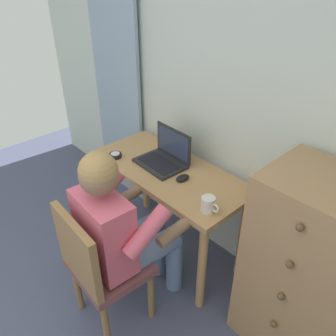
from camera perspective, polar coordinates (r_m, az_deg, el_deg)
wall_back at (r=2.13m, az=13.11°, el=11.43°), size 4.80×0.05×2.50m
curtain_panel at (r=2.98m, az=-8.67°, el=15.29°), size 0.60×0.03×2.26m
desk at (r=2.39m, az=0.13°, el=-2.73°), size 1.15×0.53×0.73m
dresser at (r=2.02m, az=22.08°, el=-15.46°), size 0.57×0.49×1.12m
chair at (r=2.05m, az=-11.45°, el=-15.58°), size 0.44×0.42×0.87m
person_seated at (r=1.98m, az=-7.43°, el=-9.70°), size 0.55×0.60×1.18m
laptop at (r=2.37m, az=-0.57°, el=1.95°), size 0.35×0.26×0.24m
computer_mouse at (r=2.21m, az=2.45°, el=-1.68°), size 0.07×0.10×0.03m
desk_clock at (r=2.48m, az=-8.79°, el=2.11°), size 0.09×0.09×0.03m
coffee_mug at (r=1.94m, az=6.76°, el=-6.10°), size 0.12×0.08×0.09m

